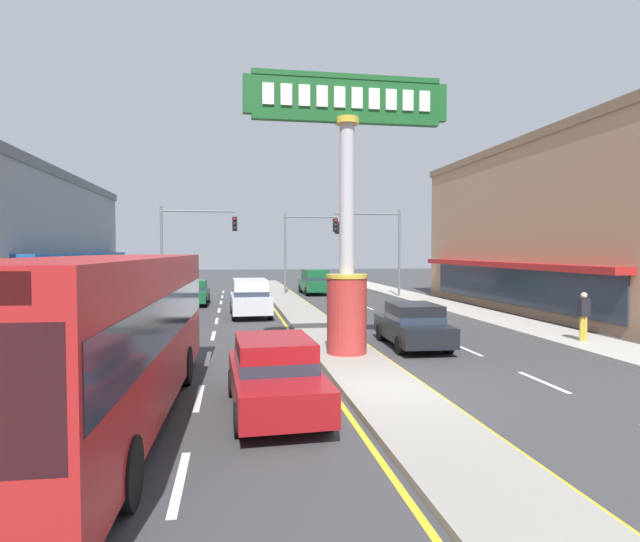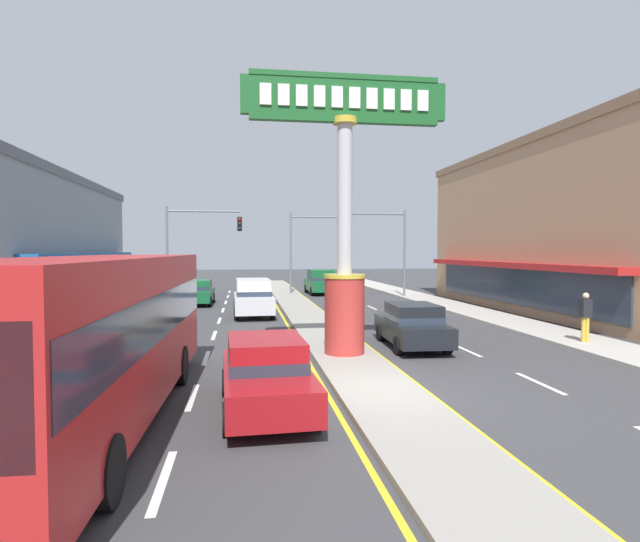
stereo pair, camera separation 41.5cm
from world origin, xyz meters
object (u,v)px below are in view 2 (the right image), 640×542
object	(u,v)px
traffic_light_left_side	(195,237)
pedestrian_near_kerb	(75,321)
bus_far_left_oncoming	(96,329)
suv_mid_left_lane	(253,297)
sedan_near_right_lane	(198,292)
sedan_far_right_lane	(266,373)
district_sign	(345,225)
storefront_left	(8,245)
street_bench	(112,319)
sedan_kerb_right	(412,325)
traffic_light_right_side	(380,238)
storefront_right	(584,228)
traffic_light_median_far	(310,240)
pedestrian_far_side	(585,314)
suv_near_left_lane	(320,281)

from	to	relation	value
traffic_light_left_side	pedestrian_near_kerb	distance (m)	17.10
bus_far_left_oncoming	suv_mid_left_lane	bearing A→B (deg)	78.57
sedan_near_right_lane	sedan_far_right_lane	world-z (taller)	same
district_sign	suv_mid_left_lane	world-z (taller)	district_sign
storefront_left	suv_mid_left_lane	size ratio (longest dim) A/B	4.29
district_sign	street_bench	size ratio (longest dim) A/B	5.43
district_sign	street_bench	distance (m)	10.62
district_sign	sedan_kerb_right	xyz separation A→B (m)	(2.67, 1.36, -3.38)
sedan_near_right_lane	sedan_far_right_lane	xyz separation A→B (m)	(3.30, -22.08, 0.00)
pedestrian_near_kerb	street_bench	bearing A→B (deg)	86.38
traffic_light_left_side	bus_far_left_oncoming	world-z (taller)	traffic_light_left_side
sedan_far_right_lane	suv_mid_left_lane	size ratio (longest dim) A/B	0.94
traffic_light_left_side	traffic_light_right_side	xyz separation A→B (m)	(12.51, 0.78, 0.00)
sedan_near_right_lane	district_sign	bearing A→B (deg)	-70.66
storefront_left	street_bench	size ratio (longest dim) A/B	12.47
storefront_right	bus_far_left_oncoming	bearing A→B (deg)	-143.54
storefront_left	street_bench	distance (m)	11.18
traffic_light_median_far	pedestrian_near_kerb	xyz separation A→B (m)	(-10.45, -21.39, -3.09)
sedan_near_right_lane	pedestrian_far_side	xyz separation A→B (m)	(14.66, -16.45, 0.37)
traffic_light_median_far	sedan_kerb_right	distance (m)	22.10
street_bench	traffic_light_median_far	bearing A→B (deg)	59.94
sedan_kerb_right	pedestrian_far_side	distance (m)	6.08
storefront_left	suv_near_left_lane	xyz separation A→B (m)	(18.16, 9.93, -2.70)
traffic_light_median_far	sedan_near_right_lane	size ratio (longest dim) A/B	1.44
pedestrian_near_kerb	storefront_right	bearing A→B (deg)	19.64
suv_mid_left_lane	sedan_far_right_lane	bearing A→B (deg)	-90.00
sedan_kerb_right	pedestrian_far_side	xyz separation A→B (m)	(6.02, -0.81, 0.37)
street_bench	sedan_far_right_lane	bearing A→B (deg)	-61.84
street_bench	storefront_left	bearing A→B (deg)	131.49
bus_far_left_oncoming	pedestrian_far_side	bearing A→B (deg)	22.38
district_sign	pedestrian_near_kerb	xyz separation A→B (m)	(-8.59, 1.79, -3.06)
storefront_right	sedan_near_right_lane	size ratio (longest dim) A/B	5.18
storefront_left	storefront_right	distance (m)	31.16
traffic_light_right_side	sedan_kerb_right	xyz separation A→B (m)	(-3.59, -17.85, -3.46)
storefront_right	traffic_light_median_far	size ratio (longest dim) A/B	3.60
storefront_right	sedan_far_right_lane	size ratio (longest dim) A/B	5.11
storefront_left	street_bench	bearing A→B (deg)	-48.51
district_sign	suv_near_left_lane	xyz separation A→B (m)	(2.67, 23.53, -3.18)
traffic_light_median_far	traffic_light_right_side	bearing A→B (deg)	-42.10
traffic_light_median_far	bus_far_left_oncoming	size ratio (longest dim) A/B	0.55
traffic_light_median_far	pedestrian_far_side	distance (m)	23.83
sedan_near_right_lane	pedestrian_near_kerb	distance (m)	15.45
storefront_right	suv_mid_left_lane	xyz separation A→B (m)	(-18.16, 0.46, -3.65)
traffic_light_left_side	street_bench	xyz separation A→B (m)	(-2.10, -12.89, -3.60)
traffic_light_median_far	suv_near_left_lane	world-z (taller)	traffic_light_median_far
traffic_light_right_side	sedan_far_right_lane	world-z (taller)	traffic_light_right_side
traffic_light_right_side	bus_far_left_oncoming	bearing A→B (deg)	-116.35
pedestrian_far_side	sedan_near_right_lane	bearing A→B (deg)	131.70
storefront_right	street_bench	distance (m)	24.66
sedan_near_right_lane	storefront_left	bearing A→B (deg)	-160.29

